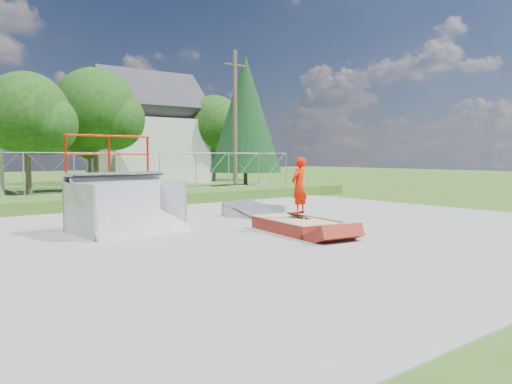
% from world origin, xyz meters
% --- Properties ---
extents(ground, '(120.00, 120.00, 0.00)m').
position_xyz_m(ground, '(0.00, 0.00, 0.00)').
color(ground, '#295718').
rests_on(ground, ground).
extents(concrete_pad, '(20.00, 16.00, 0.04)m').
position_xyz_m(concrete_pad, '(0.00, 0.00, 0.02)').
color(concrete_pad, gray).
rests_on(concrete_pad, ground).
extents(grass_berm, '(24.00, 3.00, 0.50)m').
position_xyz_m(grass_berm, '(0.00, 9.50, 0.25)').
color(grass_berm, '#295718').
rests_on(grass_berm, ground).
extents(grind_box, '(1.67, 2.83, 0.40)m').
position_xyz_m(grind_box, '(0.43, -0.64, 0.20)').
color(grind_box, maroon).
rests_on(grind_box, concrete_pad).
extents(quarter_pipe, '(2.92, 2.53, 2.76)m').
position_xyz_m(quarter_pipe, '(-3.26, 2.17, 1.38)').
color(quarter_pipe, '#A3A6AB').
rests_on(quarter_pipe, concrete_pad).
extents(flat_bank_ramp, '(1.96, 2.04, 0.49)m').
position_xyz_m(flat_bank_ramp, '(1.81, 2.96, 0.25)').
color(flat_bank_ramp, '#A3A6AB').
rests_on(flat_bank_ramp, concrete_pad).
extents(skateboard, '(0.27, 0.81, 0.13)m').
position_xyz_m(skateboard, '(0.65, -0.59, 0.44)').
color(skateboard, black).
rests_on(skateboard, grind_box).
extents(skater, '(0.68, 0.55, 1.61)m').
position_xyz_m(skater, '(0.65, -0.59, 1.24)').
color(skater, red).
rests_on(skater, grind_box).
extents(chain_link_fence, '(20.00, 0.06, 1.80)m').
position_xyz_m(chain_link_fence, '(0.00, 10.50, 1.40)').
color(chain_link_fence, '#989BA1').
rests_on(chain_link_fence, grass_berm).
extents(gable_house, '(8.40, 6.08, 8.94)m').
position_xyz_m(gable_house, '(9.00, 26.00, 3.84)').
color(gable_house, beige).
rests_on(gable_house, ground).
extents(utility_pole, '(0.24, 0.24, 8.00)m').
position_xyz_m(utility_pole, '(7.50, 12.00, 4.00)').
color(utility_pole, '#4E3D31').
rests_on(utility_pole, ground).
extents(tree_left_near, '(4.76, 4.48, 6.65)m').
position_xyz_m(tree_left_near, '(-1.75, 17.83, 4.24)').
color(tree_left_near, '#4E3D31').
rests_on(tree_left_near, ground).
extents(tree_center, '(5.44, 5.12, 7.60)m').
position_xyz_m(tree_center, '(2.78, 19.81, 4.85)').
color(tree_center, '#4E3D31').
rests_on(tree_center, ground).
extents(tree_right_far, '(5.10, 4.80, 7.12)m').
position_xyz_m(tree_right_far, '(14.27, 23.82, 4.54)').
color(tree_right_far, '#4E3D31').
rests_on(tree_right_far, ground).
extents(tree_back_mid, '(4.08, 3.84, 5.70)m').
position_xyz_m(tree_back_mid, '(5.21, 27.86, 3.63)').
color(tree_back_mid, '#4E3D31').
rests_on(tree_back_mid, ground).
extents(conifer_tree, '(5.04, 5.04, 9.10)m').
position_xyz_m(conifer_tree, '(12.00, 17.00, 5.05)').
color(conifer_tree, '#4E3D31').
rests_on(conifer_tree, ground).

